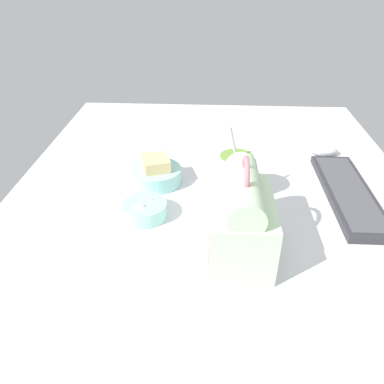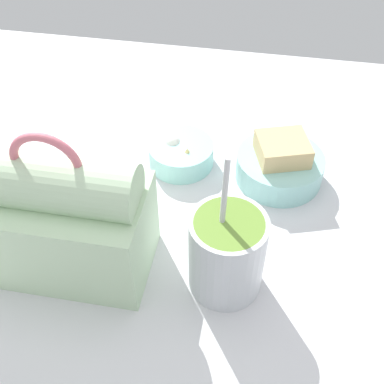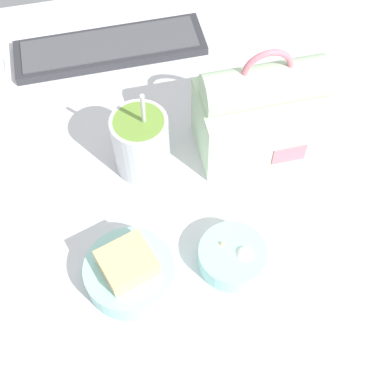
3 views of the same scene
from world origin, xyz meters
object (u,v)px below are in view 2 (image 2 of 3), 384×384
Objects in this scene: soup_cup at (226,252)px; lunch_bag at (63,219)px; bento_bowl_sandwich at (280,164)px; bento_bowl_snacks at (181,153)px.

lunch_bag is at bearing 0.46° from soup_cup.
soup_cup is 1.44× the size of bento_bowl_sandwich.
soup_cup is 22.53cm from bento_bowl_sandwich.
lunch_bag is 25.62cm from bento_bowl_snacks.
lunch_bag is at bearing 64.07° from bento_bowl_snacks.
bento_bowl_sandwich is (-27.03, -21.59, -5.66)cm from lunch_bag.
lunch_bag reaches higher than bento_bowl_snacks.
lunch_bag reaches higher than bento_bowl_sandwich.
lunch_bag is at bearing 38.61° from bento_bowl_sandwich.
bento_bowl_snacks is at bearing -2.49° from bento_bowl_sandwich.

